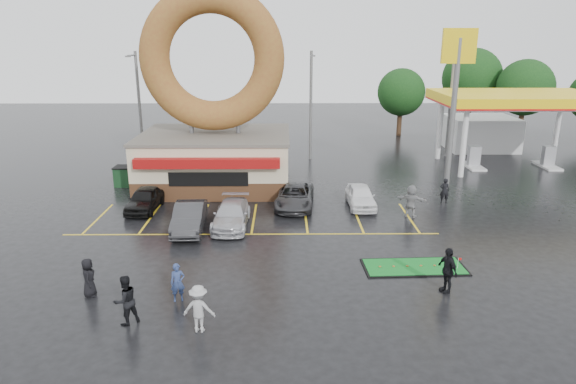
{
  "coord_description": "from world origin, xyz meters",
  "views": [
    {
      "loc": [
        1.73,
        -22.04,
        10.04
      ],
      "look_at": [
        1.95,
        3.87,
        2.2
      ],
      "focal_mm": 32.0,
      "sensor_mm": 36.0,
      "label": 1
    }
  ],
  "objects_px": {
    "donut_shop": "(215,122)",
    "car_black": "(145,199)",
    "gas_station": "(501,116)",
    "putting_green": "(414,267)",
    "car_silver": "(231,215)",
    "streetlight_left": "(139,105)",
    "streetlight_right": "(451,101)",
    "shell_sign": "(456,80)",
    "dumpster": "(129,177)",
    "car_dgrey": "(189,217)",
    "car_white": "(361,196)",
    "person_blue": "(178,282)",
    "car_grey": "(295,196)",
    "streetlight_mid": "(311,103)",
    "person_cameraman": "(447,270)"
  },
  "relations": [
    {
      "from": "car_silver",
      "to": "car_dgrey",
      "type": "bearing_deg",
      "value": -163.49
    },
    {
      "from": "car_white",
      "to": "dumpster",
      "type": "distance_m",
      "value": 16.37
    },
    {
      "from": "car_grey",
      "to": "person_blue",
      "type": "height_order",
      "value": "person_blue"
    },
    {
      "from": "streetlight_mid",
      "to": "car_dgrey",
      "type": "height_order",
      "value": "streetlight_mid"
    },
    {
      "from": "streetlight_right",
      "to": "car_grey",
      "type": "bearing_deg",
      "value": -134.35
    },
    {
      "from": "dumpster",
      "to": "car_silver",
      "type": "bearing_deg",
      "value": -44.37
    },
    {
      "from": "person_blue",
      "to": "car_silver",
      "type": "bearing_deg",
      "value": 65.77
    },
    {
      "from": "car_dgrey",
      "to": "car_black",
      "type": "bearing_deg",
      "value": 131.31
    },
    {
      "from": "car_dgrey",
      "to": "car_white",
      "type": "relative_size",
      "value": 1.12
    },
    {
      "from": "car_black",
      "to": "car_grey",
      "type": "xyz_separation_m",
      "value": [
        9.05,
        0.54,
        -0.02
      ]
    },
    {
      "from": "streetlight_right",
      "to": "car_black",
      "type": "height_order",
      "value": "streetlight_right"
    },
    {
      "from": "dumpster",
      "to": "putting_green",
      "type": "height_order",
      "value": "dumpster"
    },
    {
      "from": "car_black",
      "to": "car_white",
      "type": "height_order",
      "value": "car_black"
    },
    {
      "from": "streetlight_left",
      "to": "car_black",
      "type": "distance_m",
      "value": 13.54
    },
    {
      "from": "streetlight_left",
      "to": "car_silver",
      "type": "bearing_deg",
      "value": -59.95
    },
    {
      "from": "car_grey",
      "to": "dumpster",
      "type": "bearing_deg",
      "value": 162.24
    },
    {
      "from": "shell_sign",
      "to": "person_blue",
      "type": "height_order",
      "value": "shell_sign"
    },
    {
      "from": "shell_sign",
      "to": "car_grey",
      "type": "bearing_deg",
      "value": -159.33
    },
    {
      "from": "car_black",
      "to": "car_dgrey",
      "type": "bearing_deg",
      "value": -43.17
    },
    {
      "from": "car_silver",
      "to": "streetlight_left",
      "type": "bearing_deg",
      "value": 121.64
    },
    {
      "from": "car_dgrey",
      "to": "dumpster",
      "type": "relative_size",
      "value": 2.47
    },
    {
      "from": "donut_shop",
      "to": "streetlight_mid",
      "type": "height_order",
      "value": "donut_shop"
    },
    {
      "from": "streetlight_right",
      "to": "person_cameraman",
      "type": "bearing_deg",
      "value": -106.95
    },
    {
      "from": "shell_sign",
      "to": "car_dgrey",
      "type": "bearing_deg",
      "value": -154.1
    },
    {
      "from": "donut_shop",
      "to": "gas_station",
      "type": "bearing_deg",
      "value": 19.11
    },
    {
      "from": "streetlight_left",
      "to": "putting_green",
      "type": "distance_m",
      "value": 27.61
    },
    {
      "from": "streetlight_left",
      "to": "car_white",
      "type": "xyz_separation_m",
      "value": [
        16.45,
        -11.92,
        -4.11
      ]
    },
    {
      "from": "donut_shop",
      "to": "car_black",
      "type": "bearing_deg",
      "value": -123.51
    },
    {
      "from": "car_silver",
      "to": "shell_sign",
      "type": "bearing_deg",
      "value": 29.05
    },
    {
      "from": "gas_station",
      "to": "car_silver",
      "type": "distance_m",
      "value": 26.88
    },
    {
      "from": "person_blue",
      "to": "streetlight_left",
      "type": "bearing_deg",
      "value": 92.28
    },
    {
      "from": "streetlight_right",
      "to": "gas_station",
      "type": "bearing_deg",
      "value": -13.75
    },
    {
      "from": "gas_station",
      "to": "putting_green",
      "type": "xyz_separation_m",
      "value": [
        -12.35,
        -21.72,
        -3.66
      ]
    },
    {
      "from": "streetlight_right",
      "to": "dumpster",
      "type": "relative_size",
      "value": 5.0
    },
    {
      "from": "gas_station",
      "to": "streetlight_left",
      "type": "xyz_separation_m",
      "value": [
        -30.0,
        -1.02,
        1.08
      ]
    },
    {
      "from": "donut_shop",
      "to": "streetlight_right",
      "type": "bearing_deg",
      "value": 25.21
    },
    {
      "from": "streetlight_left",
      "to": "car_white",
      "type": "relative_size",
      "value": 2.28
    },
    {
      "from": "streetlight_left",
      "to": "person_cameraman",
      "type": "xyz_separation_m",
      "value": [
        18.38,
        -22.99,
        -3.82
      ]
    },
    {
      "from": "streetlight_mid",
      "to": "person_cameraman",
      "type": "relative_size",
      "value": 4.66
    },
    {
      "from": "car_black",
      "to": "dumpster",
      "type": "xyz_separation_m",
      "value": [
        -2.53,
        5.4,
        -0.04
      ]
    },
    {
      "from": "person_cameraman",
      "to": "gas_station",
      "type": "bearing_deg",
      "value": 134.68
    },
    {
      "from": "shell_sign",
      "to": "streetlight_mid",
      "type": "height_order",
      "value": "shell_sign"
    },
    {
      "from": "person_cameraman",
      "to": "donut_shop",
      "type": "bearing_deg",
      "value": -164.14
    },
    {
      "from": "car_white",
      "to": "person_cameraman",
      "type": "xyz_separation_m",
      "value": [
        1.93,
        -11.07,
        0.29
      ]
    },
    {
      "from": "streetlight_right",
      "to": "dumpster",
      "type": "bearing_deg",
      "value": -160.2
    },
    {
      "from": "gas_station",
      "to": "car_silver",
      "type": "xyz_separation_m",
      "value": [
        -21.16,
        -16.3,
        -3.04
      ]
    },
    {
      "from": "gas_station",
      "to": "dumpster",
      "type": "height_order",
      "value": "gas_station"
    },
    {
      "from": "car_silver",
      "to": "donut_shop",
      "type": "bearing_deg",
      "value": 104.02
    },
    {
      "from": "putting_green",
      "to": "dumpster",
      "type": "bearing_deg",
      "value": 140.98
    },
    {
      "from": "donut_shop",
      "to": "car_silver",
      "type": "height_order",
      "value": "donut_shop"
    }
  ]
}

